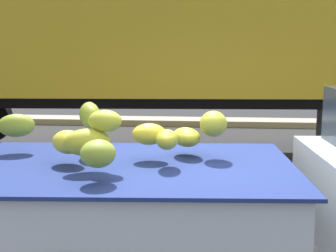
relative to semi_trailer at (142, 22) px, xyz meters
The scene contains 2 objects.
curb_strip 4.82m from the semi_trailer, 71.80° to the left, with size 80.00×0.80×0.16m, color gray.
semi_trailer is the anchor object (origin of this frame).
Camera 1 is at (-0.04, -4.14, 2.07)m, focal length 50.62 mm.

